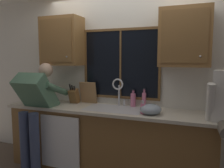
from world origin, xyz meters
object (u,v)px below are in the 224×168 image
Objects in this scene: cutting_board at (88,93)px; person_standing at (36,105)px; soap_dispenser at (143,108)px; bottle_green_glass at (144,100)px; knife_block at (74,96)px; bottle_tall_clear at (133,100)px; mixing_bowl at (151,109)px.

person_standing is at bearing -137.21° from cutting_board.
soap_dispenser is 0.64× the size of bottle_green_glass.
soap_dispenser is (1.13, -0.27, -0.04)m from knife_block.
cutting_board is at bearing -179.66° from bottle_tall_clear.
bottle_green_glass is at bearing -0.89° from cutting_board.
soap_dispenser is at bearing -168.52° from mixing_bowl.
bottle_green_glass is (-0.06, 0.33, 0.05)m from soap_dispenser.
knife_block is at bearing -176.52° from bottle_green_glass.
cutting_board is 1.00m from soap_dispenser.
mixing_bowl is (1.02, -0.32, -0.10)m from cutting_board.
knife_block is 1.22× the size of mixing_bowl.
person_standing is 0.57m from knife_block.
person_standing is 5.83× the size of mixing_bowl.
knife_block is 0.91m from bottle_tall_clear.
bottle_green_glass is at bearing 116.12° from mixing_bowl.
mixing_bowl is at bearing -46.35° from bottle_tall_clear.
person_standing is at bearing -157.64° from bottle_tall_clear.
cutting_board is at bearing 42.79° from person_standing.
bottle_green_glass is at bearing -6.28° from bottle_tall_clear.
cutting_board is 1.35× the size of bottle_tall_clear.
knife_block reaches higher than bottle_green_glass.
knife_block is at bearing -174.80° from bottle_tall_clear.
bottle_tall_clear is (-0.22, 0.35, 0.03)m from soap_dispenser.
soap_dispenser is 0.34m from bottle_green_glass.
cutting_board is 1.90× the size of soap_dispenser.
mixing_bowl is (1.22, -0.25, -0.05)m from knife_block.
soap_dispenser is at bearing -20.26° from cutting_board.
cutting_board is 0.71m from bottle_tall_clear.
soap_dispenser is (0.93, -0.34, -0.10)m from cutting_board.
person_standing reaches higher than bottle_green_glass.
bottle_tall_clear is at bearing 0.34° from cutting_board.
person_standing is 1.50m from soap_dispenser.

